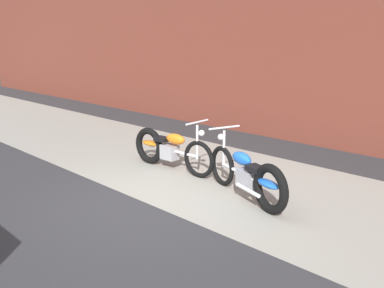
{
  "coord_description": "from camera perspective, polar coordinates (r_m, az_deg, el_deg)",
  "views": [
    {
      "loc": [
        4.41,
        -3.64,
        2.4
      ],
      "look_at": [
        -0.0,
        0.98,
        0.75
      ],
      "focal_mm": 37.67,
      "sensor_mm": 36.0,
      "label": 1
    }
  ],
  "objects": [
    {
      "name": "ground_plane",
      "position": [
        6.21,
        -6.32,
        -8.38
      ],
      "size": [
        80.0,
        80.0,
        0.0
      ],
      "primitive_type": "plane",
      "color": "#2D2D30"
    },
    {
      "name": "sidewalk_slab",
      "position": [
        7.37,
        4.17,
        -4.55
      ],
      "size": [
        36.0,
        3.5,
        0.01
      ],
      "primitive_type": "cube",
      "color": "gray",
      "rests_on": "ground"
    },
    {
      "name": "motorcycle_orange",
      "position": [
        7.7,
        -3.6,
        -0.62
      ],
      "size": [
        2.01,
        0.58,
        1.03
      ],
      "rotation": [
        0.0,
        0.0,
        0.04
      ],
      "color": "black",
      "rests_on": "ground"
    },
    {
      "name": "brick_building_wall",
      "position": [
        9.91,
        18.04,
        17.95
      ],
      "size": [
        36.0,
        0.5,
        6.23
      ],
      "primitive_type": "cube",
      "color": "brown",
      "rests_on": "ground"
    },
    {
      "name": "motorcycle_blue",
      "position": [
        6.18,
        8.22,
        -4.58
      ],
      "size": [
        1.93,
        0.87,
        1.03
      ],
      "rotation": [
        0.0,
        0.0,
        2.81
      ],
      "color": "black",
      "rests_on": "ground"
    }
  ]
}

